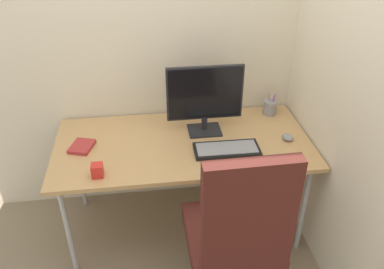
{
  "coord_description": "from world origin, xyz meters",
  "views": [
    {
      "loc": [
        -0.23,
        -2.12,
        2.1
      ],
      "look_at": [
        0.05,
        -0.08,
        0.81
      ],
      "focal_mm": 37.48,
      "sensor_mm": 36.0,
      "label": 1
    }
  ],
  "objects": [
    {
      "name": "desk",
      "position": [
        0.0,
        0.0,
        0.67
      ],
      "size": [
        1.62,
        0.79,
        0.71
      ],
      "color": "tan",
      "rests_on": "ground_plane"
    },
    {
      "name": "ground_plane",
      "position": [
        0.0,
        0.0,
        0.0
      ],
      "size": [
        8.0,
        8.0,
        0.0
      ],
      "primitive_type": "plane",
      "color": "gray"
    },
    {
      "name": "wall_back",
      "position": [
        0.0,
        0.42,
        1.4
      ],
      "size": [
        2.73,
        0.04,
        2.8
      ],
      "primitive_type": "cube",
      "color": "beige",
      "rests_on": "ground_plane"
    },
    {
      "name": "keyboard",
      "position": [
        0.25,
        -0.14,
        0.73
      ],
      "size": [
        0.4,
        0.18,
        0.02
      ],
      "color": "black",
      "rests_on": "desk"
    },
    {
      "name": "desk_clamp_accessory",
      "position": [
        -0.51,
        -0.28,
        0.75
      ],
      "size": [
        0.06,
        0.06,
        0.08
      ],
      "primitive_type": "cube",
      "color": "red",
      "rests_on": "desk"
    },
    {
      "name": "monitor",
      "position": [
        0.16,
        0.12,
        0.96
      ],
      "size": [
        0.49,
        0.17,
        0.45
      ],
      "color": "black",
      "rests_on": "desk"
    },
    {
      "name": "wall_side_right",
      "position": [
        0.84,
        -0.16,
        1.4
      ],
      "size": [
        0.04,
        1.9,
        2.8
      ],
      "primitive_type": "cube",
      "color": "beige",
      "rests_on": "ground_plane"
    },
    {
      "name": "pen_holder",
      "position": [
        0.65,
        0.28,
        0.77
      ],
      "size": [
        0.1,
        0.1,
        0.16
      ],
      "color": "gray",
      "rests_on": "desk"
    },
    {
      "name": "office_chair",
      "position": [
        0.18,
        -0.74,
        0.61
      ],
      "size": [
        0.6,
        0.63,
        1.18
      ],
      "color": "black",
      "rests_on": "ground_plane"
    },
    {
      "name": "notebook",
      "position": [
        -0.63,
        0.01,
        0.73
      ],
      "size": [
        0.17,
        0.19,
        0.02
      ],
      "primitive_type": "cube",
      "rotation": [
        0.0,
        0.0,
        -0.31
      ],
      "color": "#B23333",
      "rests_on": "desk"
    },
    {
      "name": "mouse",
      "position": [
        0.67,
        -0.06,
        0.73
      ],
      "size": [
        0.09,
        0.1,
        0.04
      ],
      "primitive_type": "ellipsoid",
      "rotation": [
        0.0,
        0.0,
        0.29
      ],
      "color": "gray",
      "rests_on": "desk"
    }
  ]
}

